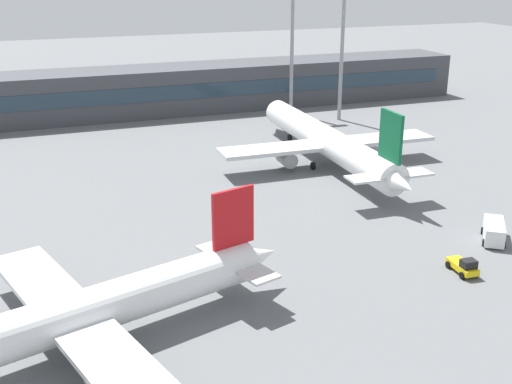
{
  "coord_description": "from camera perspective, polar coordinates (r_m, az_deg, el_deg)",
  "views": [
    {
      "loc": [
        -19.73,
        -26.47,
        28.65
      ],
      "look_at": [
        5.26,
        40.0,
        3.0
      ],
      "focal_mm": 44.98,
      "sensor_mm": 36.0,
      "label": 1
    }
  ],
  "objects": [
    {
      "name": "service_van_white",
      "position": [
        74.05,
        20.39,
        -3.29
      ],
      "size": [
        4.71,
        5.36,
        2.08
      ],
      "color": "white",
      "rests_on": "ground_plane"
    },
    {
      "name": "baggage_tug_yellow",
      "position": [
        65.68,
        18.01,
        -6.28
      ],
      "size": [
        2.04,
        3.7,
        1.75
      ],
      "color": "yellow",
      "rests_on": "ground_plane"
    },
    {
      "name": "floodlight_tower_west",
      "position": [
        122.09,
        7.69,
        13.15
      ],
      "size": [
        3.2,
        0.8,
        25.46
      ],
      "color": "gray",
      "rests_on": "ground_plane"
    },
    {
      "name": "airplane_near",
      "position": [
        51.32,
        -17.16,
        -10.95
      ],
      "size": [
        40.62,
        28.9,
        10.26
      ],
      "color": "white",
      "rests_on": "ground_plane"
    },
    {
      "name": "terminal_building",
      "position": [
        128.89,
        -11.56,
        8.67
      ],
      "size": [
        142.09,
        12.13,
        9.0
      ],
      "color": "#3F4247",
      "rests_on": "ground_plane"
    },
    {
      "name": "floodlight_tower_east",
      "position": [
        126.51,
        3.23,
        13.22
      ],
      "size": [
        3.2,
        0.8,
        24.19
      ],
      "color": "gray",
      "rests_on": "ground_plane"
    },
    {
      "name": "airplane_mid",
      "position": [
        96.21,
        6.1,
        4.65
      ],
      "size": [
        33.06,
        47.53,
        11.75
      ],
      "color": "white",
      "rests_on": "ground_plane"
    },
    {
      "name": "ground_plane",
      "position": [
        75.02,
        -3.77,
        -2.64
      ],
      "size": [
        400.0,
        400.0,
        0.0
      ],
      "primitive_type": "plane",
      "color": "slate"
    }
  ]
}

